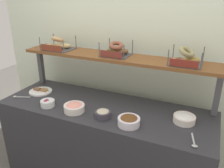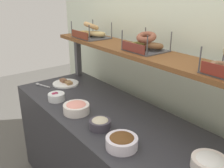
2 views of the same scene
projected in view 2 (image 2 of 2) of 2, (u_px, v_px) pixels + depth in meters
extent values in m
cube|color=silver|center=(170.00, 56.00, 1.97)|extent=(3.22, 0.06, 2.40)
cube|color=#2D2D33|center=(114.00, 165.00, 1.93)|extent=(2.02, 0.70, 0.85)
cube|color=#4C4C51|center=(78.00, 56.00, 2.56)|extent=(0.05, 0.05, 0.40)
cube|color=brown|center=(144.00, 53.00, 1.78)|extent=(1.98, 0.32, 0.03)
cylinder|color=white|center=(56.00, 97.00, 2.02)|extent=(0.13, 0.13, 0.06)
sphere|color=#8D3B4A|center=(57.00, 95.00, 2.01)|extent=(0.03, 0.03, 0.03)
sphere|color=#962C4F|center=(56.00, 94.00, 2.02)|extent=(0.04, 0.04, 0.04)
sphere|color=#9C2A46|center=(54.00, 95.00, 2.01)|extent=(0.04, 0.04, 0.04)
cylinder|color=#3F3B46|center=(100.00, 124.00, 1.62)|extent=(0.14, 0.14, 0.06)
ellipsoid|color=beige|center=(100.00, 121.00, 1.61)|extent=(0.11, 0.11, 0.04)
cylinder|color=white|center=(209.00, 164.00, 1.25)|extent=(0.18, 0.18, 0.06)
ellipsoid|color=white|center=(210.00, 160.00, 1.24)|extent=(0.14, 0.14, 0.04)
cylinder|color=white|center=(122.00, 143.00, 1.42)|extent=(0.18, 0.18, 0.06)
ellipsoid|color=brown|center=(122.00, 138.00, 1.41)|extent=(0.14, 0.14, 0.05)
cylinder|color=white|center=(76.00, 109.00, 1.82)|extent=(0.19, 0.19, 0.06)
ellipsoid|color=#F19889|center=(76.00, 105.00, 1.81)|extent=(0.15, 0.15, 0.05)
cylinder|color=white|center=(66.00, 84.00, 2.36)|extent=(0.24, 0.24, 0.01)
cube|color=brown|center=(63.00, 80.00, 2.39)|extent=(0.07, 0.05, 0.02)
cube|color=#A0764A|center=(69.00, 83.00, 2.33)|extent=(0.07, 0.05, 0.02)
cube|color=#B7B7BC|center=(44.00, 86.00, 2.31)|extent=(0.14, 0.06, 0.01)
ellipsoid|color=#B7B7BC|center=(38.00, 84.00, 2.36)|extent=(0.04, 0.03, 0.01)
cube|color=#4C4C51|center=(91.00, 37.00, 2.26)|extent=(0.30, 0.24, 0.01)
cylinder|color=#4C4C51|center=(72.00, 29.00, 2.28)|extent=(0.01, 0.01, 0.14)
cylinder|color=#4C4C51|center=(89.00, 33.00, 2.06)|extent=(0.01, 0.01, 0.14)
cylinder|color=#4C4C51|center=(93.00, 27.00, 2.41)|extent=(0.01, 0.01, 0.14)
cylinder|color=#4C4C51|center=(112.00, 31.00, 2.19)|extent=(0.01, 0.01, 0.14)
cube|color=brown|center=(80.00, 35.00, 2.18)|extent=(0.26, 0.01, 0.06)
torus|color=tan|center=(85.00, 34.00, 2.27)|extent=(0.20, 0.20, 0.05)
torus|color=tan|center=(98.00, 34.00, 2.23)|extent=(0.16, 0.17, 0.06)
torus|color=tan|center=(91.00, 26.00, 2.22)|extent=(0.17, 0.17, 0.09)
cube|color=#4C4C51|center=(146.00, 50.00, 1.79)|extent=(0.26, 0.24, 0.01)
cylinder|color=#4C4C51|center=(122.00, 40.00, 1.79)|extent=(0.01, 0.01, 0.14)
cylinder|color=#4C4C51|center=(147.00, 46.00, 1.60)|extent=(0.01, 0.01, 0.14)
cylinder|color=#4C4C51|center=(145.00, 37.00, 1.92)|extent=(0.01, 0.01, 0.14)
cylinder|color=#4C4C51|center=(171.00, 42.00, 1.73)|extent=(0.01, 0.01, 0.14)
cube|color=maroon|center=(133.00, 48.00, 1.70)|extent=(0.22, 0.01, 0.06)
torus|color=brown|center=(138.00, 46.00, 1.79)|extent=(0.16, 0.16, 0.05)
torus|color=brown|center=(154.00, 46.00, 1.76)|extent=(0.18, 0.18, 0.06)
torus|color=brown|center=(146.00, 37.00, 1.75)|extent=(0.18, 0.18, 0.07)
cylinder|color=#4C4C51|center=(200.00, 60.00, 1.30)|extent=(0.01, 0.01, 0.14)
cylinder|color=#4C4C51|center=(224.00, 53.00, 1.43)|extent=(0.01, 0.01, 0.14)
cube|color=maroon|center=(222.00, 72.00, 1.21)|extent=(0.23, 0.01, 0.06)
torus|color=#9F7154|center=(223.00, 67.00, 1.30)|extent=(0.19, 0.19, 0.05)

